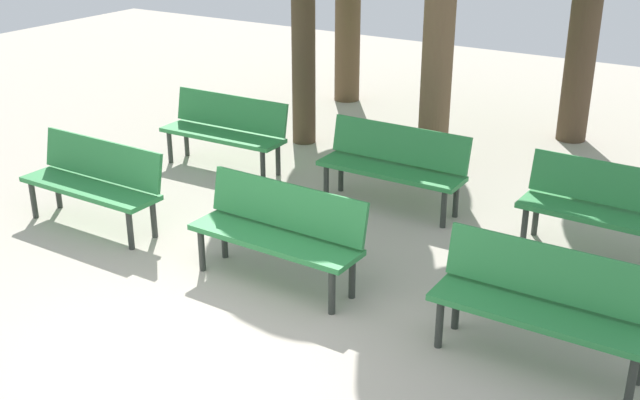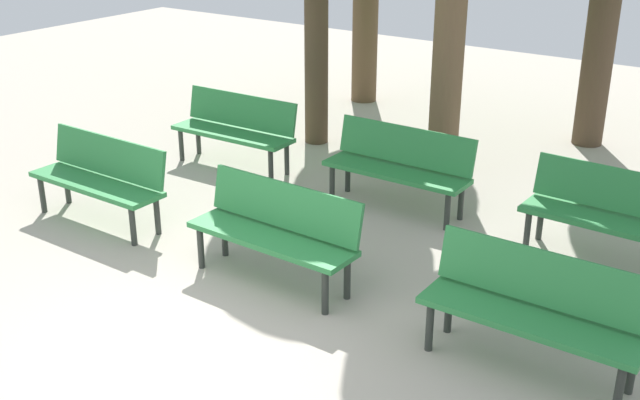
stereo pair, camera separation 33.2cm
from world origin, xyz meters
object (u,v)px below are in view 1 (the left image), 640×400
at_px(bench_r0_c2, 544,300).
at_px(bench_r1_c0, 226,128).
at_px(bench_r1_c1, 394,162).
at_px(bench_r1_c2, 609,206).
at_px(bench_r0_c0, 94,179).
at_px(bench_r0_c1, 279,229).

bearing_deg(bench_r0_c2, bench_r1_c0, 155.66).
height_order(bench_r1_c1, bench_r1_c2, same).
height_order(bench_r1_c0, bench_r1_c1, same).
bearing_deg(bench_r1_c2, bench_r0_c0, -154.26).
relative_size(bench_r1_c0, bench_r1_c2, 1.00).
distance_m(bench_r1_c0, bench_r1_c1, 2.30).
height_order(bench_r0_c1, bench_r1_c0, same).
bearing_deg(bench_r1_c1, bench_r0_c2, -42.31).
distance_m(bench_r0_c0, bench_r0_c1, 2.27).
bearing_deg(bench_r1_c1, bench_r1_c2, -0.54).
bearing_deg(bench_r0_c2, bench_r0_c0, -179.97).
bearing_deg(bench_r0_c2, bench_r0_c1, 179.96).
xyz_separation_m(bench_r0_c1, bench_r0_c2, (2.34, -0.01, 0.00)).
bearing_deg(bench_r0_c2, bench_r1_c2, 90.83).
distance_m(bench_r1_c1, bench_r1_c2, 2.25).
relative_size(bench_r1_c1, bench_r1_c2, 0.99).
bearing_deg(bench_r0_c2, bench_r1_c1, 137.98).
bearing_deg(bench_r0_c1, bench_r1_c2, 42.61).
relative_size(bench_r0_c1, bench_r1_c1, 1.01).
bearing_deg(bench_r0_c1, bench_r0_c2, 1.16).
distance_m(bench_r0_c2, bench_r1_c0, 5.02).
bearing_deg(bench_r1_c0, bench_r0_c1, -44.41).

